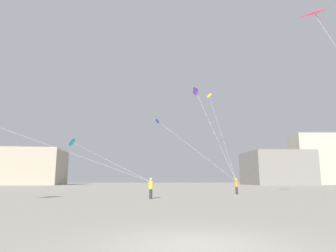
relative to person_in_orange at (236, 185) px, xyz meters
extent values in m
plane|color=#9E9689|center=(-7.34, -23.55, -0.90)|extent=(300.00, 300.00, 0.00)
cylinder|color=#2D2D33|center=(0.00, 0.00, -0.52)|extent=(0.24, 0.24, 0.75)
cylinder|color=orange|center=(0.00, 0.00, 0.17)|extent=(0.36, 0.36, 0.65)
sphere|color=tan|center=(0.00, 0.00, 0.62)|extent=(0.24, 0.24, 0.24)
cylinder|color=#2D2D33|center=(-8.68, -7.10, -0.53)|extent=(0.24, 0.24, 0.74)
cylinder|color=yellow|center=(-8.68, -7.10, 0.17)|extent=(0.36, 0.36, 0.65)
sphere|color=tan|center=(-8.68, -7.10, 0.61)|extent=(0.24, 0.24, 0.24)
cone|color=blue|center=(-8.13, 8.33, 8.38)|extent=(0.78, 0.90, 0.64)
sphere|color=blue|center=(-8.19, 8.21, 8.17)|extent=(0.10, 0.10, 0.10)
sphere|color=blue|center=(-8.25, 8.08, 7.96)|extent=(0.10, 0.10, 0.10)
sphere|color=blue|center=(-8.31, 7.95, 7.75)|extent=(0.10, 0.10, 0.10)
cylinder|color=silver|center=(-4.07, 4.17, 4.39)|extent=(8.15, 8.35, 7.99)
cone|color=#1EB2C6|center=(-19.55, 8.60, 5.52)|extent=(0.97, 1.31, 1.08)
sphere|color=#1EB2C6|center=(-19.66, 8.51, 5.31)|extent=(0.10, 0.10, 0.10)
sphere|color=#1EB2C6|center=(-19.77, 8.42, 5.10)|extent=(0.10, 0.10, 0.10)
sphere|color=#1EB2C6|center=(-19.87, 8.33, 4.89)|extent=(0.10, 0.10, 0.10)
cylinder|color=silver|center=(-14.12, 0.75, 2.96)|extent=(10.89, 15.72, 5.13)
cylinder|color=silver|center=(-14.25, -9.80, 2.40)|extent=(11.15, 5.42, 4.01)
pyramid|color=red|center=(4.79, -8.65, 14.29)|extent=(1.85, 1.71, 0.68)
sphere|color=red|center=(4.93, -8.69, 14.06)|extent=(0.10, 0.10, 0.10)
sphere|color=red|center=(5.06, -8.74, 13.85)|extent=(0.10, 0.10, 0.10)
sphere|color=red|center=(5.19, -8.79, 13.64)|extent=(0.10, 0.10, 0.10)
cone|color=yellow|center=(-0.53, 11.29, 12.97)|extent=(0.99, 1.10, 0.81)
sphere|color=yellow|center=(-0.59, 11.42, 12.76)|extent=(0.10, 0.10, 0.10)
sphere|color=yellow|center=(-0.64, 11.55, 12.55)|extent=(0.10, 0.10, 0.10)
sphere|color=yellow|center=(-0.70, 11.68, 12.34)|extent=(0.10, 0.10, 0.10)
cylinder|color=silver|center=(-0.27, 5.65, 6.69)|extent=(0.55, 11.31, 12.58)
pyramid|color=purple|center=(-3.55, 3.55, 11.14)|extent=(0.67, 1.38, 0.81)
sphere|color=purple|center=(-3.63, 3.67, 10.92)|extent=(0.10, 0.10, 0.10)
sphere|color=purple|center=(-3.69, 3.80, 10.71)|extent=(0.10, 0.10, 0.10)
sphere|color=purple|center=(-3.75, 3.93, 10.50)|extent=(0.10, 0.10, 0.10)
cylinder|color=silver|center=(-1.79, 1.77, 5.76)|extent=(3.59, 3.57, 10.73)
cube|color=#A39984|center=(-44.34, 59.10, 4.36)|extent=(16.55, 16.10, 10.51)
cube|color=gray|center=(27.66, 57.04, 3.98)|extent=(17.78, 17.48, 9.76)
cube|color=#B2A893|center=(45.66, 61.82, 7.08)|extent=(19.79, 10.09, 15.95)
camera|label=1|loc=(-8.25, -30.52, 0.56)|focal=31.37mm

